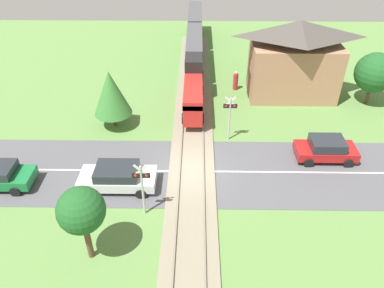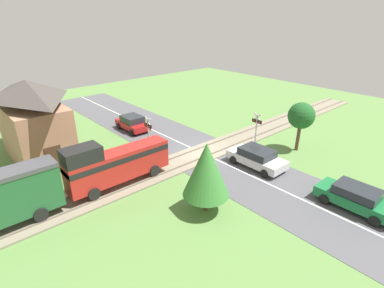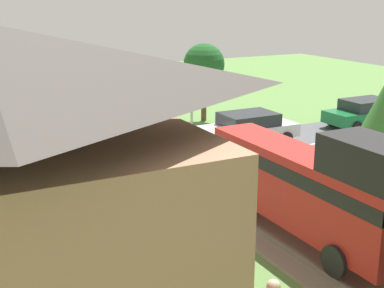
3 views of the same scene
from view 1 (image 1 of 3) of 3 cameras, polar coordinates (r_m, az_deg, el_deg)
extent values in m
plane|color=#5B8442|center=(22.85, -0.05, -4.20)|extent=(60.00, 60.00, 0.00)
cube|color=#515156|center=(22.84, -0.05, -4.18)|extent=(48.00, 6.40, 0.02)
cube|color=silver|center=(22.83, -0.05, -4.16)|extent=(48.00, 0.12, 0.00)
cube|color=gray|center=(22.81, -0.05, -4.08)|extent=(2.80, 48.00, 0.12)
cube|color=slate|center=(22.75, -1.86, -3.83)|extent=(0.10, 48.00, 0.12)
cube|color=slate|center=(22.73, 1.77, -3.86)|extent=(0.10, 48.00, 0.12)
cube|color=red|center=(28.20, 0.20, 7.89)|extent=(1.35, 6.80, 1.90)
cube|color=black|center=(27.97, 0.20, 8.84)|extent=(1.37, 6.80, 0.36)
cube|color=black|center=(29.71, 0.26, 12.34)|extent=(1.35, 2.18, 0.90)
cylinder|color=black|center=(26.79, -1.41, 3.96)|extent=(0.14, 0.76, 0.76)
cylinder|color=black|center=(26.77, 1.68, 3.94)|extent=(0.14, 0.76, 0.76)
cylinder|color=black|center=(30.59, -1.12, 8.18)|extent=(0.14, 0.76, 0.76)
cylinder|color=black|center=(30.57, 1.61, 8.16)|extent=(0.14, 0.76, 0.76)
cube|color=#235B33|center=(35.04, 0.36, 13.95)|extent=(1.35, 7.59, 2.40)
cube|color=#47474C|center=(34.58, 0.37, 15.99)|extent=(1.41, 7.59, 0.24)
cylinder|color=black|center=(33.28, -0.95, 10.52)|extent=(0.14, 0.76, 0.76)
cylinder|color=black|center=(33.27, 1.57, 10.50)|extent=(0.14, 0.76, 0.76)
cylinder|color=black|center=(37.75, -0.73, 13.59)|extent=(0.14, 0.76, 0.76)
cylinder|color=black|center=(37.74, 1.52, 13.58)|extent=(0.14, 0.76, 0.76)
cube|color=#235B33|center=(42.58, 0.48, 17.84)|extent=(1.35, 7.59, 2.40)
cube|color=#47474C|center=(42.21, 0.49, 19.55)|extent=(1.41, 7.59, 0.24)
cylinder|color=black|center=(40.68, -0.61, 15.21)|extent=(0.14, 0.76, 0.76)
cylinder|color=black|center=(40.67, 1.49, 15.20)|extent=(0.14, 0.76, 0.76)
cylinder|color=black|center=(45.27, -0.46, 17.31)|extent=(0.14, 0.76, 0.76)
cylinder|color=black|center=(45.26, 1.45, 17.30)|extent=(0.14, 0.76, 0.76)
cube|color=silver|center=(21.83, -11.22, -5.22)|extent=(4.35, 1.88, 0.58)
cube|color=#23282D|center=(21.48, -11.39, -4.08)|extent=(2.39, 1.73, 0.54)
cylinder|color=black|center=(22.48, -7.18, -4.31)|extent=(0.60, 0.18, 0.60)
cylinder|color=black|center=(21.08, -7.79, -7.56)|extent=(0.60, 0.18, 0.60)
cylinder|color=black|center=(23.03, -14.18, -4.14)|extent=(0.60, 0.18, 0.60)
cylinder|color=black|center=(21.67, -15.26, -7.29)|extent=(0.60, 0.18, 0.60)
cube|color=#A81919|center=(24.98, 19.67, -1.01)|extent=(3.74, 1.75, 0.57)
cube|color=#23282D|center=(24.66, 19.93, 0.07)|extent=(2.06, 1.61, 0.59)
cylinder|color=black|center=(24.11, 17.35, -2.77)|extent=(0.60, 0.18, 0.60)
cylinder|color=black|center=(25.45, 16.45, -0.36)|extent=(0.60, 0.18, 0.60)
cylinder|color=black|center=(24.91, 22.72, -2.73)|extent=(0.60, 0.18, 0.60)
cylinder|color=black|center=(26.22, 21.57, -0.40)|extent=(0.60, 0.18, 0.60)
cylinder|color=black|center=(24.40, -23.86, -3.92)|extent=(0.60, 0.18, 0.60)
cylinder|color=black|center=(23.22, -25.34, -6.60)|extent=(0.60, 0.18, 0.60)
cylinder|color=#B7B7B7|center=(19.34, -7.52, -7.07)|extent=(0.12, 0.12, 3.17)
cube|color=black|center=(18.67, -7.76, -4.76)|extent=(0.90, 0.08, 0.28)
sphere|color=red|center=(18.72, -8.58, -4.74)|extent=(0.18, 0.18, 0.18)
sphere|color=red|center=(18.64, -6.93, -4.78)|extent=(0.18, 0.18, 0.18)
cube|color=silver|center=(18.47, -7.83, -4.00)|extent=(0.72, 0.04, 0.72)
cube|color=silver|center=(18.47, -7.83, -4.00)|extent=(0.72, 0.04, 0.72)
cylinder|color=#B7B7B7|center=(24.89, 5.72, 3.75)|extent=(0.12, 0.12, 3.17)
cube|color=black|center=(24.38, 5.85, 5.79)|extent=(0.90, 0.08, 0.28)
sphere|color=red|center=(24.41, 6.49, 5.77)|extent=(0.18, 0.18, 0.18)
sphere|color=red|center=(24.36, 5.22, 5.80)|extent=(0.18, 0.18, 0.18)
cube|color=silver|center=(24.23, 5.90, 6.45)|extent=(0.72, 0.04, 0.72)
cube|color=silver|center=(24.23, 5.90, 6.45)|extent=(0.72, 0.04, 0.72)
cube|color=#AD7A5B|center=(31.26, 15.15, 10.69)|extent=(6.77, 3.69, 4.32)
pyramid|color=#47423D|center=(30.09, 16.16, 16.53)|extent=(7.31, 3.99, 1.22)
cube|color=#472D1E|center=(31.08, 8.67, 9.12)|extent=(0.06, 1.10, 2.10)
cylinder|color=#B2282D|center=(32.02, 6.65, 9.39)|extent=(0.41, 0.41, 1.39)
sphere|color=beige|center=(31.67, 6.75, 10.73)|extent=(0.25, 0.25, 0.25)
cylinder|color=brown|center=(32.79, 25.26, 6.70)|extent=(0.28, 0.28, 1.32)
sphere|color=#1E5623|center=(32.02, 26.12, 9.74)|extent=(3.03, 3.03, 3.03)
cylinder|color=brown|center=(27.37, -11.71, 3.71)|extent=(0.24, 0.24, 1.07)
cone|color=#387A33|center=(26.36, -12.25, 7.63)|extent=(2.63, 2.63, 3.15)
cylinder|color=brown|center=(18.25, -15.51, -14.02)|extent=(0.28, 0.28, 2.09)
sphere|color=#1E5623|center=(16.87, -16.54, -9.66)|extent=(2.12, 2.12, 2.12)
camera|label=2|loc=(36.85, -27.92, 25.31)|focal=28.00mm
camera|label=3|loc=(37.30, 14.87, 21.71)|focal=50.00mm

